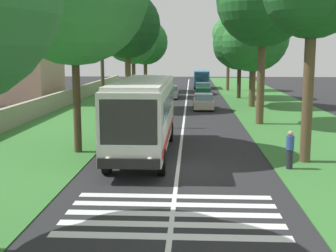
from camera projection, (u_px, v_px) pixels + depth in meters
The scene contains 21 objects.
ground at pixel (178, 170), 19.73m from camera, with size 160.00×160.00×0.00m, color #262628.
grass_verge_left at pixel (77, 119), 34.94m from camera, with size 120.00×8.00×0.04m, color #387533.
grass_verge_right at pixel (293, 121), 34.10m from camera, with size 120.00×8.00×0.04m, color #387533.
centre_line at pixel (184, 120), 34.52m from camera, with size 110.00×0.16×0.01m, color silver.
coach_bus at pixel (144, 112), 22.62m from camera, with size 11.16×2.62×3.73m.
zebra_crossing at pixel (173, 214), 14.37m from camera, with size 4.05×6.80×0.01m.
trailing_car_0 at pixel (203, 102), 41.18m from camera, with size 4.30×1.78×1.43m.
trailing_car_1 at pixel (170, 92), 51.20m from camera, with size 4.30×1.78×1.43m.
trailing_car_2 at pixel (203, 89), 56.51m from camera, with size 4.30×1.78×1.43m.
trailing_minibus_0 at pixel (201, 78), 65.64m from camera, with size 6.00×2.14×2.53m.
roadside_tree_left_2 at pixel (144, 43), 59.13m from camera, with size 6.94×5.86×9.35m.
roadside_tree_left_3 at pixel (125, 27), 39.35m from camera, with size 6.96×5.74×10.28m.
roadside_tree_left_4 at pixel (132, 42), 51.16m from camera, with size 6.31×5.29×8.97m.
roadside_tree_right_0 at pixel (261, 2), 31.18m from camera, with size 7.72×6.47×11.86m.
roadside_tree_right_1 at pixel (238, 44), 50.25m from camera, with size 7.48×6.00×9.13m.
roadside_tree_right_2 at pixel (252, 38), 42.25m from camera, with size 7.94×6.57×9.82m.
roadside_tree_right_3 at pixel (228, 34), 60.72m from camera, with size 5.57×4.41×9.87m.
utility_pole at pixel (102, 62), 30.39m from camera, with size 0.24×1.40×8.52m.
roadside_wall at pixel (53, 102), 39.93m from camera, with size 70.00×0.40×1.45m, color #9E937F.
roadside_building at pixel (10, 69), 47.30m from camera, with size 8.86×9.89×6.76m.
pedestrian at pixel (290, 149), 19.71m from camera, with size 0.34×0.34×1.69m.
Camera 1 is at (-19.18, -0.57, 5.02)m, focal length 48.66 mm.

